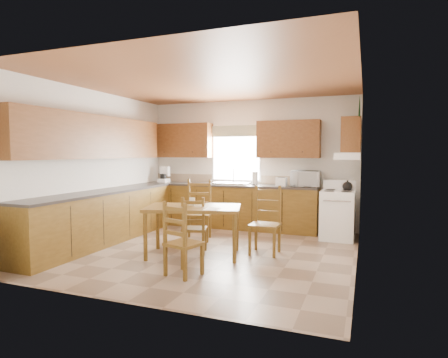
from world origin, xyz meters
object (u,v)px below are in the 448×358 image
(microwave, at_px, (306,179))
(chair_far_right, at_px, (265,221))
(chair_near_right, at_px, (184,239))
(chair_near_left, at_px, (194,225))
(stove, at_px, (338,216))
(dining_table, at_px, (193,231))
(chair_far_left, at_px, (198,210))

(microwave, distance_m, chair_far_right, 1.90)
(microwave, relative_size, chair_near_right, 0.54)
(chair_near_left, height_order, chair_far_right, chair_far_right)
(stove, relative_size, dining_table, 0.61)
(chair_near_left, xyz_separation_m, chair_near_right, (0.33, -1.03, 0.03))
(stove, bearing_deg, microwave, 152.55)
(chair_near_left, xyz_separation_m, chair_far_right, (1.05, 0.34, 0.08))
(chair_near_right, xyz_separation_m, chair_far_right, (0.72, 1.37, 0.05))
(chair_far_left, bearing_deg, stove, 6.25)
(chair_near_right, bearing_deg, chair_far_right, -101.42)
(dining_table, height_order, chair_far_left, chair_far_left)
(microwave, distance_m, dining_table, 2.74)
(chair_far_left, bearing_deg, chair_far_right, -34.99)
(dining_table, bearing_deg, chair_far_right, 9.64)
(microwave, relative_size, chair_far_left, 0.48)
(dining_table, bearing_deg, chair_near_left, 92.81)
(chair_near_right, height_order, chair_far_right, chair_far_right)
(microwave, height_order, chair_near_right, microwave)
(microwave, xyz_separation_m, chair_far_left, (-1.73, -1.30, -0.53))
(stove, height_order, chair_far_right, chair_far_right)
(chair_near_left, bearing_deg, dining_table, 91.48)
(chair_near_left, relative_size, chair_near_right, 0.93)
(chair_far_left, bearing_deg, microwave, 21.34)
(dining_table, distance_m, chair_far_right, 1.12)
(microwave, xyz_separation_m, chair_near_left, (-1.41, -2.13, -0.63))
(stove, distance_m, chair_far_right, 1.75)
(stove, distance_m, chair_near_left, 2.71)
(stove, distance_m, chair_far_left, 2.56)
(chair_near_right, distance_m, chair_far_left, 1.97)
(stove, bearing_deg, chair_far_right, -123.37)
(microwave, distance_m, chair_far_left, 2.23)
(chair_near_left, bearing_deg, chair_far_right, -179.25)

